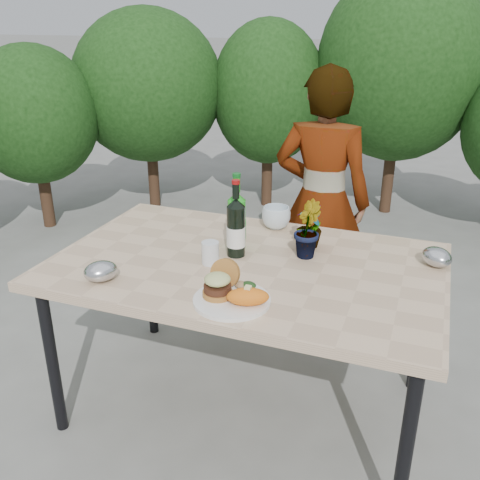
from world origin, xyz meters
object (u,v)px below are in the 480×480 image
(wine_bottle, at_px, (236,228))
(dinner_plate, at_px, (232,300))
(person, at_px, (322,202))
(patio_table, at_px, (247,274))

(wine_bottle, bearing_deg, dinner_plate, -73.70)
(wine_bottle, distance_m, person, 0.89)
(wine_bottle, height_order, person, person)
(patio_table, distance_m, wine_bottle, 0.20)
(patio_table, height_order, dinner_plate, dinner_plate)
(dinner_plate, xyz_separation_m, wine_bottle, (-0.13, 0.39, 0.12))
(dinner_plate, relative_size, wine_bottle, 0.84)
(patio_table, xyz_separation_m, wine_bottle, (-0.07, 0.05, 0.18))
(patio_table, height_order, wine_bottle, wine_bottle)
(person, bearing_deg, wine_bottle, 76.75)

